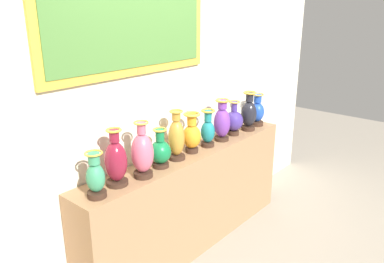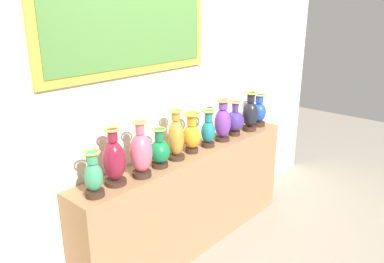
{
  "view_description": "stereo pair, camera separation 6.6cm",
  "coord_description": "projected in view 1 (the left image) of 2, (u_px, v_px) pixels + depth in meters",
  "views": [
    {
      "loc": [
        -2.35,
        -2.01,
        2.16
      ],
      "look_at": [
        0.0,
        0.0,
        1.12
      ],
      "focal_mm": 35.75,
      "sensor_mm": 36.0,
      "label": 1
    },
    {
      "loc": [
        -2.31,
        -2.05,
        2.16
      ],
      "look_at": [
        0.0,
        0.0,
        1.12
      ],
      "focal_mm": 35.75,
      "sensor_mm": 36.0,
      "label": 2
    }
  ],
  "objects": [
    {
      "name": "vase_onyx",
      "position": [
        249.0,
        113.0,
        3.83
      ],
      "size": [
        0.16,
        0.16,
        0.4
      ],
      "color": "#382319",
      "rests_on": "display_shelf"
    },
    {
      "name": "ground_plane",
      "position": [
        192.0,
        244.0,
        3.61
      ],
      "size": [
        10.74,
        10.74,
        0.0
      ],
      "primitive_type": "plane",
      "color": "gray"
    },
    {
      "name": "vase_violet",
      "position": [
        222.0,
        122.0,
        3.54
      ],
      "size": [
        0.15,
        0.15,
        0.39
      ],
      "color": "#382319",
      "rests_on": "display_shelf"
    },
    {
      "name": "vase_rose",
      "position": [
        142.0,
        153.0,
        2.78
      ],
      "size": [
        0.17,
        0.17,
        0.43
      ],
      "color": "#382319",
      "rests_on": "display_shelf"
    },
    {
      "name": "display_shelf",
      "position": [
        192.0,
        200.0,
        3.47
      ],
      "size": [
        2.37,
        0.34,
        0.94
      ],
      "primitive_type": "cube",
      "color": "#99704C",
      "rests_on": "ground_plane"
    },
    {
      "name": "vase_burgundy",
      "position": [
        116.0,
        161.0,
        2.66
      ],
      "size": [
        0.16,
        0.16,
        0.42
      ],
      "color": "#382319",
      "rests_on": "display_shelf"
    },
    {
      "name": "vase_indigo",
      "position": [
        234.0,
        121.0,
        3.7
      ],
      "size": [
        0.18,
        0.18,
        0.34
      ],
      "color": "#382319",
      "rests_on": "display_shelf"
    },
    {
      "name": "vase_jade",
      "position": [
        96.0,
        177.0,
        2.49
      ],
      "size": [
        0.13,
        0.13,
        0.32
      ],
      "color": "#382319",
      "rests_on": "display_shelf"
    },
    {
      "name": "back_wall",
      "position": [
        171.0,
        93.0,
        3.29
      ],
      "size": [
        4.74,
        0.14,
        2.82
      ],
      "color": "beige",
      "rests_on": "ground_plane"
    },
    {
      "name": "vase_sapphire",
      "position": [
        257.0,
        112.0,
        4.0
      ],
      "size": [
        0.15,
        0.15,
        0.34
      ],
      "color": "#382319",
      "rests_on": "display_shelf"
    },
    {
      "name": "vase_teal",
      "position": [
        208.0,
        131.0,
        3.4
      ],
      "size": [
        0.13,
        0.13,
        0.34
      ],
      "color": "#382319",
      "rests_on": "display_shelf"
    },
    {
      "name": "vase_amber",
      "position": [
        192.0,
        134.0,
        3.25
      ],
      "size": [
        0.16,
        0.16,
        0.35
      ],
      "color": "#382319",
      "rests_on": "display_shelf"
    },
    {
      "name": "vase_emerald",
      "position": [
        160.0,
        151.0,
        2.97
      ],
      "size": [
        0.17,
        0.17,
        0.32
      ],
      "color": "#382319",
      "rests_on": "display_shelf"
    },
    {
      "name": "vase_ochre",
      "position": [
        176.0,
        138.0,
        3.1
      ],
      "size": [
        0.14,
        0.14,
        0.42
      ],
      "color": "#382319",
      "rests_on": "display_shelf"
    }
  ]
}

